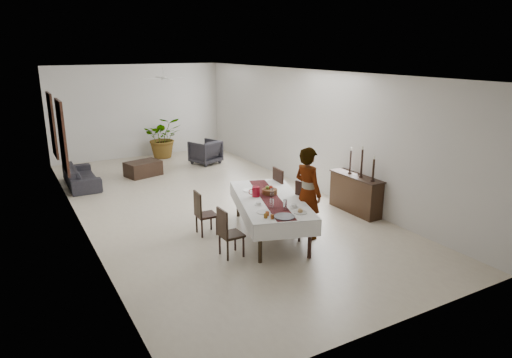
% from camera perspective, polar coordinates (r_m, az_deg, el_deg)
% --- Properties ---
extents(floor, '(6.00, 12.00, 0.00)m').
position_cam_1_polar(floor, '(11.42, -5.88, -3.11)').
color(floor, beige).
rests_on(floor, ground).
extents(ceiling, '(6.00, 12.00, 0.02)m').
position_cam_1_polar(ceiling, '(10.80, -6.38, 13.14)').
color(ceiling, white).
rests_on(ceiling, wall_back).
extents(wall_back, '(6.00, 0.02, 3.20)m').
position_cam_1_polar(wall_back, '(16.61, -14.52, 8.19)').
color(wall_back, silver).
rests_on(wall_back, floor).
extents(wall_front, '(6.00, 0.02, 3.20)m').
position_cam_1_polar(wall_front, '(6.16, 16.89, -4.95)').
color(wall_front, silver).
rests_on(wall_front, floor).
extents(wall_left, '(0.02, 12.00, 3.20)m').
position_cam_1_polar(wall_left, '(10.21, -21.75, 2.85)').
color(wall_left, silver).
rests_on(wall_left, floor).
extents(wall_right, '(0.02, 12.00, 3.20)m').
position_cam_1_polar(wall_right, '(12.47, 6.68, 6.11)').
color(wall_right, silver).
rests_on(wall_right, floor).
extents(dining_table_top, '(1.78, 2.73, 0.05)m').
position_cam_1_polar(dining_table_top, '(9.28, 1.77, -2.62)').
color(dining_table_top, black).
rests_on(dining_table_top, table_leg_fl).
extents(table_leg_fl, '(0.09, 0.09, 0.74)m').
position_cam_1_polar(table_leg_fl, '(8.23, 0.52, -8.08)').
color(table_leg_fl, black).
rests_on(table_leg_fl, floor).
extents(table_leg_fr, '(0.09, 0.09, 0.74)m').
position_cam_1_polar(table_leg_fr, '(8.46, 6.74, -7.50)').
color(table_leg_fr, black).
rests_on(table_leg_fr, floor).
extents(table_leg_bl, '(0.09, 0.09, 0.74)m').
position_cam_1_polar(table_leg_bl, '(10.43, -2.26, -2.76)').
color(table_leg_bl, black).
rests_on(table_leg_bl, floor).
extents(table_leg_br, '(0.09, 0.09, 0.74)m').
position_cam_1_polar(table_leg_br, '(10.61, 2.69, -2.44)').
color(table_leg_br, black).
rests_on(table_leg_br, floor).
extents(tablecloth_top, '(2.02, 2.97, 0.01)m').
position_cam_1_polar(tablecloth_top, '(9.27, 1.77, -2.43)').
color(tablecloth_top, silver).
rests_on(tablecloth_top, dining_table_top).
extents(tablecloth_drape_left, '(0.84, 2.59, 0.32)m').
position_cam_1_polar(tablecloth_drape_left, '(9.20, -1.98, -3.58)').
color(tablecloth_drape_left, silver).
rests_on(tablecloth_drape_left, dining_table_top).
extents(tablecloth_drape_right, '(0.84, 2.59, 0.32)m').
position_cam_1_polar(tablecloth_drape_right, '(9.47, 5.41, -3.06)').
color(tablecloth_drape_right, white).
rests_on(tablecloth_drape_right, dining_table_top).
extents(tablecloth_drape_near, '(1.19, 0.39, 0.32)m').
position_cam_1_polar(tablecloth_drape_near, '(8.09, 4.00, -6.45)').
color(tablecloth_drape_near, white).
rests_on(tablecloth_drape_near, dining_table_top).
extents(tablecloth_drape_far, '(1.19, 0.39, 0.32)m').
position_cam_1_polar(tablecloth_drape_far, '(10.57, 0.07, -0.93)').
color(tablecloth_drape_far, silver).
rests_on(tablecloth_drape_far, dining_table_top).
extents(table_runner, '(1.16, 2.62, 0.00)m').
position_cam_1_polar(table_runner, '(9.26, 1.77, -2.38)').
color(table_runner, '#54181A').
rests_on(table_runner, tablecloth_top).
extents(red_pitcher, '(0.20, 0.20, 0.21)m').
position_cam_1_polar(red_pitcher, '(9.32, -0.02, -1.58)').
color(red_pitcher, maroon).
rests_on(red_pitcher, tablecloth_top).
extents(pitcher_handle, '(0.13, 0.06, 0.13)m').
position_cam_1_polar(pitcher_handle, '(9.31, -0.56, -1.62)').
color(pitcher_handle, maroon).
rests_on(pitcher_handle, red_pitcher).
extents(wine_glass_near, '(0.07, 0.07, 0.18)m').
position_cam_1_polar(wine_glass_near, '(8.64, 3.65, -3.19)').
color(wine_glass_near, white).
rests_on(wine_glass_near, tablecloth_top).
extents(wine_glass_mid, '(0.07, 0.07, 0.18)m').
position_cam_1_polar(wine_glass_mid, '(8.68, 1.99, -3.07)').
color(wine_glass_mid, white).
rests_on(wine_glass_mid, tablecloth_top).
extents(wine_glass_far, '(0.07, 0.07, 0.18)m').
position_cam_1_polar(wine_glass_far, '(9.30, 2.02, -1.75)').
color(wine_glass_far, white).
rests_on(wine_glass_far, tablecloth_top).
extents(teacup_right, '(0.09, 0.09, 0.06)m').
position_cam_1_polar(teacup_right, '(8.75, 4.75, -3.35)').
color(teacup_right, silver).
rests_on(teacup_right, saucer_right).
extents(saucer_right, '(0.16, 0.16, 0.01)m').
position_cam_1_polar(saucer_right, '(8.76, 4.75, -3.50)').
color(saucer_right, silver).
rests_on(saucer_right, tablecloth_top).
extents(teacup_left, '(0.09, 0.09, 0.06)m').
position_cam_1_polar(teacup_left, '(8.85, 0.33, -3.08)').
color(teacup_left, white).
rests_on(teacup_left, saucer_left).
extents(saucer_left, '(0.16, 0.16, 0.01)m').
position_cam_1_polar(saucer_left, '(8.85, 0.33, -3.23)').
color(saucer_left, white).
rests_on(saucer_left, tablecloth_top).
extents(plate_near_right, '(0.25, 0.25, 0.02)m').
position_cam_1_polar(plate_near_right, '(8.48, 5.55, -4.18)').
color(plate_near_right, silver).
rests_on(plate_near_right, tablecloth_top).
extents(bread_near_right, '(0.09, 0.09, 0.09)m').
position_cam_1_polar(bread_near_right, '(8.47, 5.56, -3.99)').
color(bread_near_right, tan).
rests_on(bread_near_right, plate_near_right).
extents(plate_near_left, '(0.25, 0.25, 0.02)m').
position_cam_1_polar(plate_near_left, '(8.47, 0.92, -4.15)').
color(plate_near_left, white).
rests_on(plate_near_left, tablecloth_top).
extents(plate_far_left, '(0.25, 0.25, 0.02)m').
position_cam_1_polar(plate_far_left, '(9.73, -0.95, -1.42)').
color(plate_far_left, silver).
rests_on(plate_far_left, tablecloth_top).
extents(serving_tray, '(0.38, 0.38, 0.02)m').
position_cam_1_polar(serving_tray, '(8.25, 3.56, -4.72)').
color(serving_tray, '#39393D').
rests_on(serving_tray, tablecloth_top).
extents(jam_jar_a, '(0.07, 0.07, 0.08)m').
position_cam_1_polar(jam_jar_a, '(8.16, 2.04, -4.73)').
color(jam_jar_a, brown).
rests_on(jam_jar_a, tablecloth_top).
extents(jam_jar_b, '(0.07, 0.07, 0.08)m').
position_cam_1_polar(jam_jar_b, '(8.19, 1.21, -4.63)').
color(jam_jar_b, brown).
rests_on(jam_jar_b, tablecloth_top).
extents(jam_jar_c, '(0.07, 0.07, 0.08)m').
position_cam_1_polar(jam_jar_c, '(8.30, 1.41, -4.35)').
color(jam_jar_c, '#9C4316').
rests_on(jam_jar_c, tablecloth_top).
extents(fruit_basket, '(0.32, 0.32, 0.11)m').
position_cam_1_polar(fruit_basket, '(9.50, 1.72, -1.58)').
color(fruit_basket, brown).
rests_on(fruit_basket, tablecloth_top).
extents(fruit_red, '(0.09, 0.09, 0.09)m').
position_cam_1_polar(fruit_red, '(9.51, 1.88, -1.08)').
color(fruit_red, maroon).
rests_on(fruit_red, fruit_basket).
extents(fruit_green, '(0.08, 0.08, 0.08)m').
position_cam_1_polar(fruit_green, '(9.50, 1.43, -1.08)').
color(fruit_green, olive).
rests_on(fruit_green, fruit_basket).
extents(chair_right_near_seat, '(0.59, 0.59, 0.05)m').
position_cam_1_polar(chair_right_near_seat, '(9.34, 5.26, -4.34)').
color(chair_right_near_seat, black).
rests_on(chair_right_near_seat, chair_right_near_leg_fl).
extents(chair_right_near_leg_fl, '(0.06, 0.06, 0.46)m').
position_cam_1_polar(chair_right_near_leg_fl, '(9.47, 6.85, -5.77)').
color(chair_right_near_leg_fl, black).
rests_on(chair_right_near_leg_fl, floor).
extents(chair_right_near_leg_fr, '(0.06, 0.06, 0.46)m').
position_cam_1_polar(chair_right_near_leg_fr, '(9.68, 5.00, -5.21)').
color(chair_right_near_leg_fr, black).
rests_on(chair_right_near_leg_fr, floor).
extents(chair_right_near_leg_bl, '(0.06, 0.06, 0.46)m').
position_cam_1_polar(chair_right_near_leg_bl, '(9.18, 5.45, -6.44)').
color(chair_right_near_leg_bl, black).
rests_on(chair_right_near_leg_bl, floor).
extents(chair_right_near_leg_br, '(0.06, 0.06, 0.46)m').
position_cam_1_polar(chair_right_near_leg_br, '(9.40, 3.57, -5.85)').
color(chair_right_near_leg_br, black).
rests_on(chair_right_near_leg_br, floor).
extents(chair_right_near_back, '(0.19, 0.46, 0.60)m').
position_cam_1_polar(chair_right_near_back, '(9.39, 6.10, -2.16)').
color(chair_right_near_back, black).
rests_on(chair_right_near_back, chair_right_near_seat).
extents(chair_right_far_seat, '(0.51, 0.51, 0.05)m').
position_cam_1_polar(chair_right_far_seat, '(10.39, 1.70, -2.14)').
color(chair_right_far_seat, black).
rests_on(chair_right_far_seat, chair_right_far_leg_fl).
extents(chair_right_far_leg_fl, '(0.05, 0.05, 0.46)m').
position_cam_1_polar(chair_right_far_leg_fl, '(10.40, 3.10, -3.65)').
color(chair_right_far_leg_fl, black).
rests_on(chair_right_far_leg_fl, floor).
extents(chair_right_far_leg_fr, '(0.05, 0.05, 0.46)m').
position_cam_1_polar(chair_right_far_leg_fr, '(10.72, 2.15, -3.02)').
color(chair_right_far_leg_fr, black).
rests_on(chair_right_far_leg_fr, floor).
extents(chair_right_far_leg_bl, '(0.05, 0.05, 0.46)m').
position_cam_1_polar(chair_right_far_leg_bl, '(10.24, 1.19, -3.96)').
color(chair_right_far_leg_bl, black).
rests_on(chair_right_far_leg_bl, floor).
extents(chair_right_far_leg_br, '(0.05, 0.05, 0.46)m').
position_cam_1_polar(chair_right_far_leg_br, '(10.56, 0.29, -3.31)').
color(chair_right_far_leg_br, black).
rests_on(chair_right_far_leg_br, floor).
extents(chair_right_far_back, '(0.08, 0.47, 0.60)m').
position_cam_1_polar(chair_right_far_back, '(10.39, 2.76, -0.31)').
color(chair_right_far_back, black).
rests_on(chair_right_far_back, chair_right_far_seat).
extents(chair_left_near_seat, '(0.41, 0.41, 0.05)m').
position_cam_1_polar(chair_left_near_seat, '(8.49, -3.10, -6.97)').
color(chair_left_near_seat, black).
rests_on(chair_left_near_seat, chair_left_near_leg_fl).
extents(chair_left_near_leg_fl, '(0.04, 0.04, 0.40)m').
position_cam_1_polar(chair_left_near_leg_fl, '(8.64, -4.56, -8.16)').
color(chair_left_near_leg_fl, black).
rests_on(chair_left_near_leg_fl, floor).
extents(chair_left_near_leg_fr, '(0.04, 0.04, 0.40)m').
position_cam_1_polar(chair_left_near_leg_fr, '(8.38, -3.55, -8.96)').
color(chair_left_near_leg_fr, black).
rests_on(chair_left_near_leg_fr, floor).
extents(chair_left_near_leg_bl, '(0.04, 0.04, 0.40)m').
position_cam_1_polar(chair_left_near_leg_bl, '(8.78, -2.62, -7.72)').
color(chair_left_near_leg_bl, black).
rests_on(chair_left_near_leg_bl, floor).
extents(chair_left_near_leg_br, '(0.04, 0.04, 0.40)m').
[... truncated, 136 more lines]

